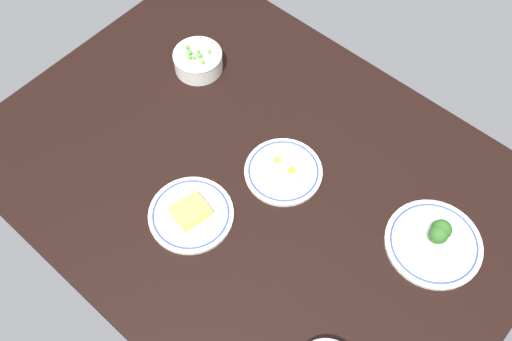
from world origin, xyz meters
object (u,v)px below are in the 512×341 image
plate_cheese (191,214)px  plate_eggs (284,171)px  plate_broccoli (435,241)px  bowl_peas (198,60)px

plate_cheese → plate_eggs: bearing=69.5°
plate_cheese → plate_broccoli: size_ratio=0.91×
plate_eggs → plate_broccoli: size_ratio=0.86×
plate_cheese → plate_broccoli: (48.15, 32.40, 0.69)cm
plate_cheese → plate_broccoli: 58.04cm
plate_eggs → bowl_peas: bearing=164.9°
bowl_peas → plate_broccoli: 79.70cm
plate_eggs → plate_broccoli: bearing=11.9°
bowl_peas → plate_eggs: size_ratio=0.70×
bowl_peas → plate_broccoli: plate_broccoli is taller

